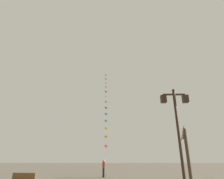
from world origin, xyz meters
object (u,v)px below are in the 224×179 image
object	(u,v)px
twin_lantern_lamp_post	(177,119)
kite_flyer	(104,168)
bare_tree	(187,152)
kite_train	(106,106)

from	to	relation	value
twin_lantern_lamp_post	kite_flyer	xyz separation A→B (m)	(-4.35, 11.21, -2.73)
twin_lantern_lamp_post	bare_tree	xyz separation A→B (m)	(3.07, 7.46, -1.35)
kite_train	kite_flyer	world-z (taller)	kite_train
kite_train	bare_tree	bearing A→B (deg)	-57.40
bare_tree	twin_lantern_lamp_post	bearing A→B (deg)	-112.35
kite_flyer	bare_tree	distance (m)	8.42
twin_lantern_lamp_post	kite_train	size ratio (longest dim) A/B	0.29
kite_flyer	bare_tree	xyz separation A→B (m)	(7.42, -3.75, 1.38)
twin_lantern_lamp_post	bare_tree	size ratio (longest dim) A/B	1.17
kite_flyer	kite_train	bearing A→B (deg)	-0.13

